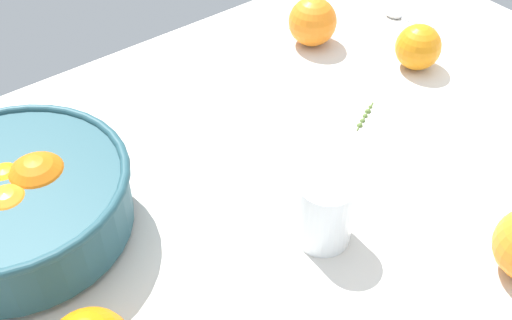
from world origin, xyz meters
The scene contains 7 objects.
ground_plane centered at (0.00, 0.00, -1.50)cm, with size 138.51×88.80×3.00cm, color silver.
fruit_bowl centered at (-25.87, 14.85, 5.30)cm, with size 28.35×28.35×11.61cm.
juice_glass centered at (3.20, -8.10, 4.17)cm, with size 6.89×6.89×9.04cm.
loose_orange_0 centered at (31.72, 26.05, 4.18)cm, with size 8.36×8.36×8.36cm, color orange.
loose_orange_3 centered at (40.48, 9.92, 3.76)cm, with size 7.53×7.53×7.53cm, color orange.
spoon centered at (51.43, 19.10, 0.42)cm, with size 7.94×17.18×1.00cm.
herb_sprig_1 centered at (24.23, 5.37, 0.27)cm, with size 6.85×3.55×0.97cm.
Camera 1 is at (-34.13, -42.75, 59.22)cm, focal length 43.75 mm.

